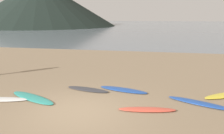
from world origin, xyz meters
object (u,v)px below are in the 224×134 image
(surfboard_2, at_px, (32,98))
(surfboard_6, at_px, (200,103))
(surfboard_5, at_px, (147,109))
(surfboard_4, at_px, (123,90))
(surfboard_3, at_px, (88,89))

(surfboard_2, bearing_deg, surfboard_6, 32.09)
(surfboard_5, height_order, surfboard_6, surfboard_6)
(surfboard_4, bearing_deg, surfboard_3, -155.69)
(surfboard_2, xyz_separation_m, surfboard_6, (6.44, 0.69, 0.01))
(surfboard_3, distance_m, surfboard_6, 4.67)
(surfboard_2, relative_size, surfboard_4, 1.12)
(surfboard_2, relative_size, surfboard_6, 1.02)
(surfboard_3, height_order, surfboard_5, surfboard_5)
(surfboard_3, relative_size, surfboard_5, 1.01)
(surfboard_2, xyz_separation_m, surfboard_4, (3.38, 1.75, 0.00))
(surfboard_3, xyz_separation_m, surfboard_4, (1.55, 0.25, 0.00))
(surfboard_4, xyz_separation_m, surfboard_5, (1.18, -2.08, 0.00))
(surfboard_2, distance_m, surfboard_6, 6.47)
(surfboard_5, bearing_deg, surfboard_4, 110.94)
(surfboard_4, height_order, surfboard_6, surfboard_6)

